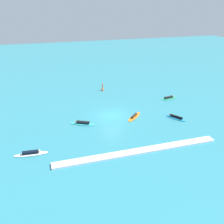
% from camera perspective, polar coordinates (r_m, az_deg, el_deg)
% --- Properties ---
extents(ground_plane, '(120.00, 120.00, 0.00)m').
position_cam_1_polar(ground_plane, '(30.91, -0.00, -0.85)').
color(ground_plane, teal).
rests_on(ground_plane, ground).
extents(surfer_on_orange_board, '(2.71, 2.71, 0.37)m').
position_cam_1_polar(surfer_on_orange_board, '(30.67, 5.05, -0.93)').
color(surfer_on_orange_board, orange).
rests_on(surfer_on_orange_board, ground_plane).
extents(surfer_on_teal_board, '(2.93, 1.93, 0.43)m').
position_cam_1_polar(surfer_on_teal_board, '(28.96, -6.63, -2.49)').
color(surfer_on_teal_board, '#33C6CC').
rests_on(surfer_on_teal_board, ground_plane).
extents(surfer_on_blue_board, '(2.00, 2.56, 0.39)m').
position_cam_1_polar(surfer_on_blue_board, '(31.12, 14.19, -1.20)').
color(surfer_on_blue_board, '#1E8CD1').
rests_on(surfer_on_blue_board, ground_plane).
extents(surfer_on_white_board, '(3.12, 0.87, 0.44)m').
position_cam_1_polar(surfer_on_white_board, '(24.59, -17.78, -8.79)').
color(surfer_on_white_board, white).
rests_on(surfer_on_white_board, ground_plane).
extents(surfer_on_green_board, '(2.52, 0.95, 0.42)m').
position_cam_1_polar(surfer_on_green_board, '(37.06, 12.69, 3.16)').
color(surfer_on_green_board, '#23B266').
rests_on(surfer_on_green_board, ground_plane).
extents(marker_buoy, '(0.39, 0.39, 1.23)m').
position_cam_1_polar(marker_buoy, '(39.57, -2.16, 5.20)').
color(marker_buoy, '#E55119').
rests_on(marker_buoy, ground_plane).
extents(wave_crest, '(15.93, 0.90, 0.18)m').
position_cam_1_polar(wave_crest, '(23.94, 5.99, -8.79)').
color(wave_crest, white).
rests_on(wave_crest, ground_plane).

